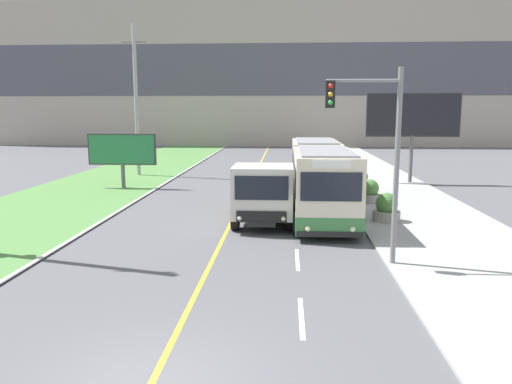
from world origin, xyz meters
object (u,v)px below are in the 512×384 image
planter_round_third (361,181)px  billboard_small (122,151)px  utility_pole_far (136,100)px  traffic_light_mast (377,142)px  city_bus (319,177)px  billboard_large (413,117)px  dump_truck (264,194)px  planter_round_near (387,209)px  planter_round_far (351,171)px  planter_round_second (370,192)px

planter_round_third → billboard_small: bearing=-179.3°
utility_pole_far → traffic_light_mast: utility_pole_far is taller
billboard_small → traffic_light_mast: bearing=-49.1°
city_bus → billboard_large: bearing=54.3°
traffic_light_mast → planter_round_third: bearing=83.1°
dump_truck → planter_round_near: dump_truck is taller
billboard_small → planter_round_third: bearing=0.7°
traffic_light_mast → billboard_large: bearing=73.1°
planter_round_far → planter_round_third: bearing=-90.0°
billboard_large → billboard_small: bearing=-170.4°
utility_pole_far → dump_truck: bearing=-57.1°
traffic_light_mast → planter_round_near: traffic_light_mast is taller
traffic_light_mast → planter_round_third: size_ratio=5.26×
billboard_small → planter_round_near: (14.42, -8.71, -1.73)m
traffic_light_mast → city_bus: bearing=97.3°
billboard_large → planter_round_far: size_ratio=5.11×
utility_pole_far → billboard_large: (19.11, -3.05, -1.16)m
billboard_small → dump_truck: bearing=-45.6°
city_bus → dump_truck: size_ratio=1.91×
city_bus → planter_round_far: city_bus is taller
dump_truck → planter_round_second: bearing=43.9°
utility_pole_far → city_bus: bearing=-44.2°
billboard_large → planter_round_third: 6.00m
dump_truck → utility_pole_far: size_ratio=0.62×
planter_round_second → planter_round_near: bearing=-90.1°
billboard_large → planter_round_third: billboard_large is taller
traffic_light_mast → dump_truck: bearing=123.8°
billboard_small → planter_round_near: 16.94m
utility_pole_far → billboard_large: utility_pole_far is taller
planter_round_near → planter_round_second: size_ratio=1.03×
utility_pole_far → planter_round_third: size_ratio=9.45×
city_bus → traffic_light_mast: size_ratio=2.14×
billboard_large → planter_round_third: size_ratio=5.22×
utility_pole_far → planter_round_far: size_ratio=9.24×
planter_round_near → city_bus: bearing=135.7°
planter_round_third → city_bus: bearing=-115.2°
billboard_large → planter_round_near: bearing=-108.0°
dump_truck → billboard_large: 15.71m
dump_truck → planter_round_near: 5.34m
planter_round_near → planter_round_third: (0.19, 8.88, -0.03)m
city_bus → billboard_large: size_ratio=2.15×
utility_pole_far → planter_round_third: 17.30m
planter_round_far → planter_round_near: bearing=-90.8°
city_bus → planter_round_second: (2.74, 1.78, -1.03)m
billboard_large → planter_round_far: (-3.64, 1.51, -3.76)m
city_bus → planter_round_second: size_ratio=10.95×
city_bus → planter_round_far: bearing=74.7°
city_bus → dump_truck: 4.17m
city_bus → planter_round_third: 6.95m
planter_round_third → planter_round_near: bearing=-91.2°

